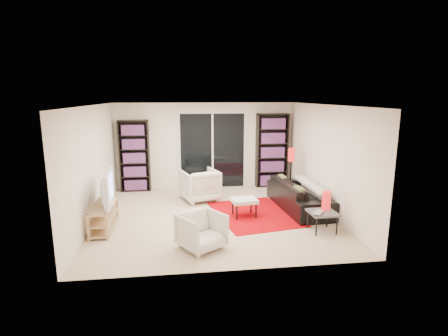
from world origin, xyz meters
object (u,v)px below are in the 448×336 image
Objects in this scene: bookshelf_right at (272,150)px; sofa at (299,195)px; side_table at (322,214)px; bookshelf_left at (135,156)px; armchair_front at (202,231)px; tv_stand at (104,216)px; floor_lamp at (291,160)px; armchair_back at (200,185)px; ottoman at (244,201)px.

bookshelf_right is 2.23m from sofa.
side_table is at bearing -88.76° from bookshelf_right.
bookshelf_left is 4.33m from armchair_front.
tv_stand is 0.54× the size of sofa.
floor_lamp is (0.22, -1.08, -0.09)m from bookshelf_right.
armchair_back is (2.00, 1.70, 0.13)m from tv_stand.
bookshelf_right reaches higher than side_table.
sofa reaches higher than ottoman.
sofa is at bearing 88.97° from side_table.
floor_lamp is at bearing 43.14° from ottoman.
ottoman is (-1.37, -0.38, 0.02)m from sofa.
side_table is at bearing -41.84° from bookshelf_left.
armchair_back is at bearing -34.02° from bookshelf_left.
tv_stand is 2.18m from armchair_front.
bookshelf_left is at bearing 77.73° from armchair_front.
side_table is at bearing 175.47° from sofa.
armchair_front is 1.31× the size of side_table.
bookshelf_right is at bearing -0.74° from sofa.
sofa is 3.05m from armchair_front.
floor_lamp is (2.37, 0.07, 0.57)m from armchair_back.
ottoman is at bearing -43.78° from bookshelf_left.
armchair_front reaches higher than tv_stand.
bookshelf_left is 1.53× the size of floor_lamp.
bookshelf_left is at bearing 165.13° from floor_lamp.
bookshelf_left reaches higher than armchair_back.
armchair_back reaches higher than tv_stand.
armchair_back is at bearing 133.22° from side_table.
armchair_back is 3.25m from side_table.
ottoman is 0.45× the size of floor_lamp.
tv_stand reaches higher than side_table.
armchair_front reaches higher than ottoman.
sofa is at bearing 140.01° from armchair_back.
sofa is (3.95, -2.10, -0.65)m from bookshelf_left.
armchair_front is 1.83m from ottoman.
bookshelf_left is 2.80× the size of armchair_front.
sofa is at bearing -27.99° from bookshelf_left.
armchair_back is at bearing 123.60° from ottoman.
armchair_back is 0.68× the size of floor_lamp.
floor_lamp is (4.37, 1.77, 0.70)m from tv_stand.
side_table is (2.37, 0.47, 0.04)m from armchair_front.
armchair_front is at bearing -119.88° from bookshelf_right.
bookshelf_right reaches higher than tv_stand.
armchair_back reaches higher than ottoman.
side_table is (3.93, -3.51, -0.62)m from bookshelf_left.
tv_stand is (-0.29, -2.85, -0.71)m from bookshelf_left.
armchair_back is (1.70, -1.15, -0.58)m from bookshelf_left.
bookshelf_right is 3.58m from side_table.
side_table is (2.22, -2.37, -0.04)m from armchair_back.
bookshelf_right is at bearing -0.00° from bookshelf_left.
bookshelf_right is at bearing 91.24° from side_table.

